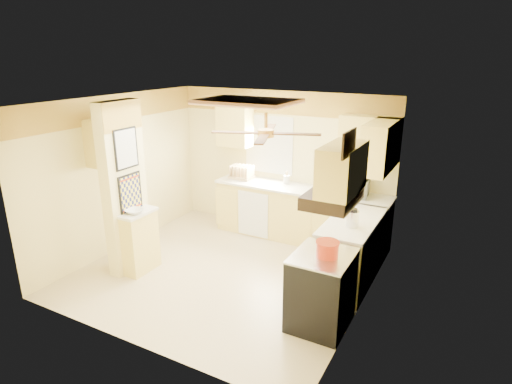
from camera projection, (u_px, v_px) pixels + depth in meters
The scene contains 34 objects.
floor at pixel (226, 272), 6.37m from camera, with size 4.00×4.00×0.00m, color #CBB68C.
ceiling at pixel (222, 102), 5.59m from camera, with size 4.00×4.00×0.00m, color white.
wall_back at pixel (282, 163), 7.57m from camera, with size 4.00×4.00×0.00m, color #F1E093.
wall_front at pixel (126, 243), 4.39m from camera, with size 4.00×4.00×0.00m, color #F1E093.
wall_left at pixel (119, 174), 6.88m from camera, with size 3.80×3.80×0.00m, color #F1E093.
wall_right at pixel (367, 217), 5.08m from camera, with size 3.80×3.80×0.00m, color #F1E093.
wallpaper_border at pixel (282, 103), 7.23m from camera, with size 4.00×0.02×0.40m, color #FFDC4B.
partition_column at pixel (124, 189), 6.13m from camera, with size 0.20×0.70×2.50m, color #F1E093.
partition_ledge at pixel (141, 243), 6.28m from camera, with size 0.25×0.55×0.90m, color #FFE57B.
ledge_top at pixel (138, 213), 6.13m from camera, with size 0.28×0.58×0.04m, color silver.
lower_cabinets_back at pixel (300, 215), 7.35m from camera, with size 3.00×0.60×0.90m, color #FFE57B.
lower_cabinets_right at pixel (352, 253), 5.97m from camera, with size 0.60×1.40×0.90m, color #FFE57B.
countertop_back at pixel (301, 189), 7.19m from camera, with size 3.04×0.64×0.04m, color silver.
countertop_right at pixel (353, 221), 5.83m from camera, with size 0.64×1.44×0.04m, color silver.
dishwasher_panel at pixel (253, 214), 7.43m from camera, with size 0.58×0.02×0.80m, color white.
window at pixel (269, 145), 7.58m from camera, with size 0.92×0.02×1.02m.
upper_cab_back_left at pixel (235, 127), 7.62m from camera, with size 0.60×0.35×0.70m, color #FFE57B.
upper_cab_back_right at pixel (369, 139), 6.54m from camera, with size 0.90×0.35×0.70m, color #FFE57B.
upper_cab_right at pixel (381, 146), 6.02m from camera, with size 0.35×1.00×0.70m, color #FFE57B.
upper_cab_left_wall at pixel (112, 141), 6.41m from camera, with size 0.35×0.75×0.70m, color #FFE57B.
upper_cab_over_stove at pixel (342, 169), 4.48m from camera, with size 0.35×0.76×0.52m, color #FFE57B.
stove at pixel (321, 290), 5.02m from camera, with size 0.68×0.77×0.92m.
range_hood at pixel (333, 197), 4.62m from camera, with size 0.50×0.76×0.14m, color black.
poster_menu at pixel (126, 149), 5.89m from camera, with size 0.02×0.42×0.57m.
poster_nashville at pixel (130, 193), 6.09m from camera, with size 0.02×0.42×0.57m.
ceiling_light_panel at pixel (248, 102), 5.98m from camera, with size 1.35×0.95×0.06m.
ceiling_fan at pixel (266, 133), 4.62m from camera, with size 1.15×1.15×0.26m.
vent_grate at pixel (349, 144), 4.01m from camera, with size 0.02×0.40×0.25m, color black.
microwave at pixel (351, 186), 6.76m from camera, with size 0.55×0.37×0.30m, color white.
bowl at pixel (134, 211), 6.05m from camera, with size 0.25×0.25×0.06m, color white.
dutch_oven at pixel (327, 249), 4.82m from camera, with size 0.27×0.27×0.18m.
kettle at pixel (353, 218), 5.56m from camera, with size 0.16×0.16×0.25m.
dish_rack at pixel (242, 174), 7.72m from camera, with size 0.41×0.31×0.24m.
utensil_crock at pixel (287, 179), 7.42m from camera, with size 0.11×0.11×0.22m.
Camera 1 is at (3.08, -4.80, 3.12)m, focal length 30.00 mm.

